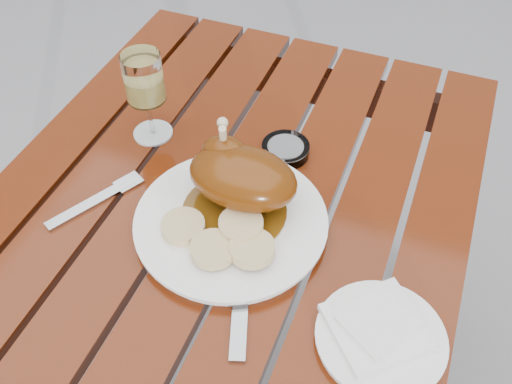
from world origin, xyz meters
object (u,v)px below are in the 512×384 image
Objects in this scene: side_plate at (380,339)px; table at (217,347)px; ashtray at (285,150)px; wine_glass at (147,97)px; dinner_plate at (231,222)px.

table is at bearing 164.88° from side_plate.
wine_glass is at bearing -171.33° from ashtray.
wine_glass is (-0.23, 0.16, 0.08)m from dinner_plate.
dinner_plate is 0.20m from ashtray.
wine_glass is 0.27m from ashtray.
table is 13.76× the size of ashtray.
side_plate is at bearing -28.34° from wine_glass.
wine_glass reaches higher than side_plate.
ashtray is (0.03, 0.19, 0.00)m from dinner_plate.
table is at bearing -104.00° from ashtray.
table is at bearing -43.69° from wine_glass.
table is 0.45m from ashtray.
wine_glass is at bearing 145.66° from dinner_plate.
side_plate is at bearing -51.28° from ashtray.
ashtray is (0.06, 0.23, 0.39)m from table.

